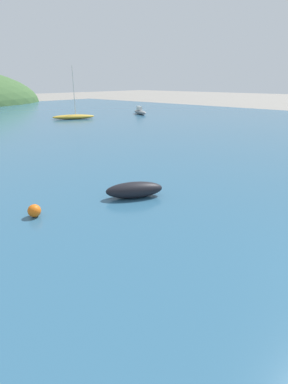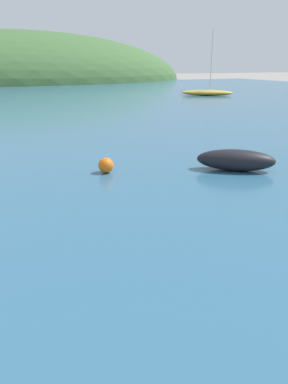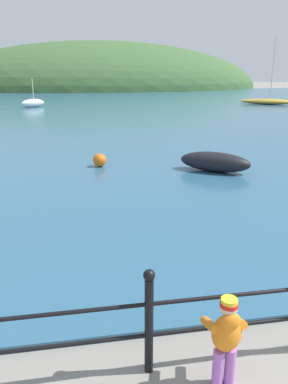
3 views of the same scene
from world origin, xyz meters
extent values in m
ellipsoid|color=gold|center=(12.96, 30.96, 0.35)|extent=(4.68, 3.47, 0.50)
cylinder|color=beige|center=(13.16, 30.84, 3.19)|extent=(0.07, 0.07, 5.18)
ellipsoid|color=black|center=(-0.13, 8.91, 0.40)|extent=(2.20, 1.84, 0.60)
ellipsoid|color=gray|center=(21.75, 28.71, 0.37)|extent=(1.99, 3.29, 0.53)
cube|color=silver|center=(21.84, 28.93, 0.87)|extent=(0.75, 1.00, 0.48)
sphere|color=orange|center=(-3.54, 10.13, 0.31)|extent=(0.42, 0.42, 0.42)
camera|label=1|loc=(-7.76, 1.58, 4.27)|focal=28.00mm
camera|label=2|loc=(-6.53, 0.58, 2.98)|focal=35.00mm
camera|label=3|loc=(-4.15, -1.64, 3.04)|focal=35.00mm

